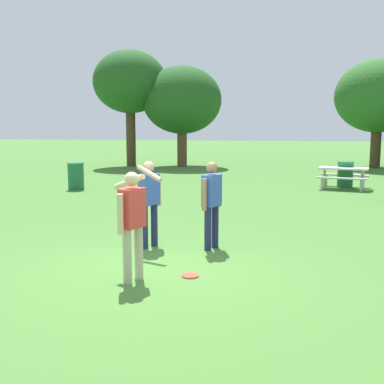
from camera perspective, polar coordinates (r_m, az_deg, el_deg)
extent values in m
plane|color=#447530|center=(7.82, -4.38, -9.14)|extent=(120.00, 120.00, 0.00)
cylinder|color=#1E234C|center=(8.99, 2.80, -4.12)|extent=(0.13, 0.13, 0.82)
cylinder|color=#1E234C|center=(8.78, 1.92, -4.43)|extent=(0.13, 0.13, 0.82)
cube|color=#3856B7|center=(8.76, 2.39, 0.20)|extent=(0.36, 0.44, 0.58)
sphere|color=#9E7051|center=(8.71, 2.41, 2.97)|extent=(0.21, 0.21, 0.21)
cylinder|color=#9E7051|center=(8.99, 3.25, 0.08)|extent=(0.09, 0.09, 0.58)
cylinder|color=#9E7051|center=(8.55, 1.48, -0.33)|extent=(0.09, 0.09, 0.58)
cylinder|color=#B7AD93|center=(7.03, -7.79, -7.70)|extent=(0.13, 0.13, 0.82)
cylinder|color=#B7AD93|center=(7.22, -6.42, -7.25)|extent=(0.13, 0.13, 0.82)
cube|color=#D83838|center=(6.97, -7.20, -1.92)|extent=(0.36, 0.44, 0.58)
sphere|color=beige|center=(6.91, -7.26, 1.55)|extent=(0.21, 0.21, 0.21)
cylinder|color=beige|center=(6.79, -8.62, -2.65)|extent=(0.09, 0.09, 0.58)
cylinder|color=beige|center=(7.29, -7.53, 1.22)|extent=(0.56, 0.32, 0.28)
cylinder|color=#1E234C|center=(9.12, -4.56, -3.96)|extent=(0.13, 0.13, 0.82)
cylinder|color=#1E234C|center=(8.94, -5.73, -4.23)|extent=(0.13, 0.13, 0.82)
cube|color=#3856B7|center=(8.91, -5.20, 0.31)|extent=(0.38, 0.44, 0.58)
sphere|color=tan|center=(8.86, -5.23, 3.03)|extent=(0.21, 0.21, 0.21)
cylinder|color=tan|center=(9.10, -4.04, 0.17)|extent=(0.09, 0.09, 0.58)
cylinder|color=tan|center=(8.49, -5.16, 2.24)|extent=(0.54, 0.37, 0.28)
cylinder|color=#E04733|center=(7.40, -0.23, -10.02)|extent=(0.27, 0.27, 0.03)
cube|color=beige|center=(17.96, 17.77, 2.73)|extent=(1.83, 1.13, 0.06)
cube|color=#B6B2A8|center=(17.41, 17.55, 1.58)|extent=(1.71, 0.64, 0.05)
cube|color=#B6B2A8|center=(18.56, 17.89, 1.96)|extent=(1.71, 0.64, 0.05)
cylinder|color=#B6B2A8|center=(18.07, 15.62, 1.62)|extent=(0.11, 0.11, 0.71)
cylinder|color=#B6B2A8|center=(17.51, 15.36, 0.94)|extent=(0.09, 0.09, 0.41)
cylinder|color=#B6B2A8|center=(18.65, 15.83, 1.35)|extent=(0.09, 0.09, 0.41)
cylinder|color=#B6B2A8|center=(17.95, 19.82, 1.39)|extent=(0.11, 0.11, 0.71)
cylinder|color=#B6B2A8|center=(17.39, 19.69, 0.71)|extent=(0.09, 0.09, 0.41)
cylinder|color=#B6B2A8|center=(18.54, 19.90, 1.13)|extent=(0.09, 0.09, 0.41)
cylinder|color=#1E663D|center=(17.47, -13.79, 1.78)|extent=(0.56, 0.56, 0.90)
cylinder|color=#287A4B|center=(17.43, -13.84, 3.35)|extent=(0.59, 0.59, 0.06)
cylinder|color=#1E663D|center=(18.35, 17.94, 1.92)|extent=(0.56, 0.56, 0.90)
cylinder|color=#287A4B|center=(18.31, 18.01, 3.41)|extent=(0.59, 0.59, 0.06)
cylinder|color=#4C3823|center=(26.56, -7.36, 6.88)|extent=(0.52, 0.52, 3.50)
ellipsoid|color=#21511E|center=(26.65, -7.48, 13.02)|extent=(3.99, 3.99, 3.39)
cylinder|color=brown|center=(26.22, -1.20, 5.76)|extent=(0.53, 0.53, 2.43)
ellipsoid|color=#21511E|center=(26.23, -1.22, 11.00)|extent=(4.31, 4.31, 3.66)
cylinder|color=#4C3823|center=(27.13, 21.22, 5.41)|extent=(0.54, 0.54, 2.55)
ellipsoid|color=#286023|center=(27.15, 21.50, 10.70)|extent=(4.49, 4.49, 3.81)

